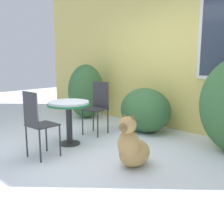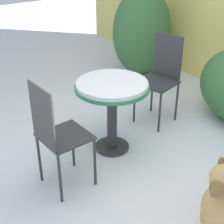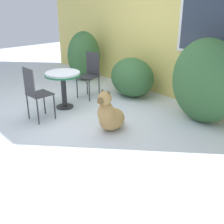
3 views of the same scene
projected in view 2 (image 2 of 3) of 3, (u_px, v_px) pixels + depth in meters
The scene contains 5 objects.
ground_plane at pixel (135, 176), 3.10m from camera, with size 16.00×16.00×0.00m, color silver.
shrub_left at pixel (142, 32), 4.96m from camera, with size 0.79×0.87×1.26m.
patio_table at pixel (112, 96), 3.22m from camera, with size 0.70×0.70×0.73m.
patio_chair_near_table at pixel (161, 76), 3.76m from camera, with size 0.46×0.46×0.98m.
patio_chair_far_side at pixel (57, 133), 2.73m from camera, with size 0.40×0.40×0.98m.
Camera 2 is at (1.87, -1.58, 2.00)m, focal length 55.00 mm.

